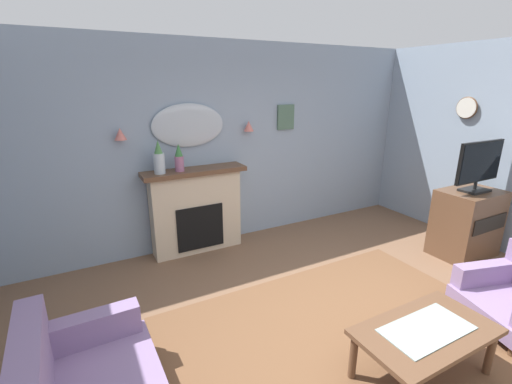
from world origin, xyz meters
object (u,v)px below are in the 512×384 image
(wall_sconce_left, at_px, (120,134))
(tv_cabinet, at_px, (466,223))
(mantel_vase_right, at_px, (179,158))
(wall_mirror, at_px, (188,125))
(fireplace, at_px, (197,211))
(tv_flatscreen, at_px, (479,165))
(wall_sconce_right, at_px, (249,126))
(framed_picture, at_px, (286,117))
(coffee_table, at_px, (426,335))
(wall_clock, at_px, (467,108))
(mantel_vase_centre, at_px, (159,159))

(wall_sconce_left, bearing_deg, tv_cabinet, -25.67)
(mantel_vase_right, relative_size, wall_mirror, 0.37)
(fireplace, xyz_separation_m, tv_flatscreen, (3.13, -1.84, 0.68))
(fireplace, xyz_separation_m, wall_sconce_right, (0.85, 0.09, 1.09))
(tv_cabinet, xyz_separation_m, tv_flatscreen, (0.00, -0.02, 0.80))
(wall_mirror, bearing_deg, wall_sconce_right, -3.37)
(wall_sconce_right, relative_size, tv_cabinet, 0.16)
(fireplace, bearing_deg, wall_sconce_left, 173.84)
(mantel_vase_right, relative_size, wall_sconce_right, 2.53)
(mantel_vase_right, height_order, tv_flatscreen, tv_flatscreen)
(wall_mirror, bearing_deg, tv_cabinet, -32.10)
(framed_picture, xyz_separation_m, coffee_table, (-0.69, -3.11, -1.37))
(wall_sconce_right, bearing_deg, wall_sconce_left, 180.00)
(tv_cabinet, height_order, tv_flatscreen, tv_flatscreen)
(framed_picture, bearing_deg, wall_sconce_right, -174.73)
(framed_picture, xyz_separation_m, tv_flatscreen, (1.63, -1.99, -0.50))
(framed_picture, xyz_separation_m, tv_cabinet, (1.63, -1.97, -1.30))
(tv_flatscreen, bearing_deg, wall_mirror, 147.63)
(wall_sconce_right, height_order, wall_clock, wall_clock)
(fireplace, relative_size, wall_mirror, 1.42)
(wall_sconce_left, xyz_separation_m, wall_clock, (4.49, -1.33, 0.24))
(tv_cabinet, bearing_deg, coffee_table, -153.89)
(fireplace, bearing_deg, wall_sconce_right, 6.16)
(wall_mirror, distance_m, coffee_table, 3.47)
(tv_flatscreen, bearing_deg, coffee_table, -154.30)
(tv_cabinet, bearing_deg, wall_sconce_left, 154.33)
(wall_mirror, height_order, tv_cabinet, wall_mirror)
(mantel_vase_centre, xyz_separation_m, tv_flatscreen, (3.58, -1.81, -0.09))
(wall_clock, height_order, framed_picture, wall_clock)
(coffee_table, height_order, tv_cabinet, tv_cabinet)
(fireplace, xyz_separation_m, wall_clock, (3.64, -1.24, 1.33))
(wall_sconce_right, bearing_deg, tv_cabinet, -40.01)
(wall_sconce_left, xyz_separation_m, framed_picture, (2.35, 0.06, 0.09))
(wall_sconce_left, relative_size, wall_clock, 0.45)
(wall_sconce_left, height_order, wall_clock, wall_clock)
(tv_flatscreen, bearing_deg, fireplace, 149.52)
(mantel_vase_centre, bearing_deg, wall_clock, -16.54)
(coffee_table, bearing_deg, tv_flatscreen, 25.70)
(mantel_vase_centre, relative_size, coffee_table, 0.38)
(wall_clock, bearing_deg, wall_sconce_right, 154.43)
(tv_cabinet, bearing_deg, wall_mirror, 147.90)
(wall_clock, bearing_deg, framed_picture, 146.90)
(coffee_table, bearing_deg, wall_mirror, 104.74)
(mantel_vase_centre, distance_m, tv_flatscreen, 4.01)
(coffee_table, xyz_separation_m, tv_cabinet, (2.31, 1.13, 0.07))
(wall_sconce_right, xyz_separation_m, wall_clock, (2.79, -1.33, 0.24))
(mantel_vase_right, distance_m, wall_clock, 4.07)
(wall_sconce_right, bearing_deg, mantel_vase_right, -173.48)
(mantel_vase_centre, height_order, wall_mirror, wall_mirror)
(wall_clock, distance_m, tv_flatscreen, 1.02)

